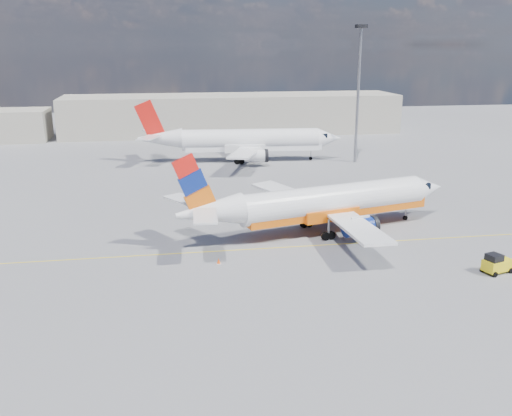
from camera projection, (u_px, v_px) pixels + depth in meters
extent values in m
plane|color=slate|center=(283.00, 259.00, 50.11)|extent=(240.00, 240.00, 0.00)
cube|color=yellow|center=(277.00, 248.00, 52.95)|extent=(70.00, 0.15, 0.01)
cube|color=#A8A291|center=(232.00, 114.00, 120.90)|extent=(70.00, 14.00, 8.00)
cylinder|color=white|center=(334.00, 200.00, 56.85)|extent=(20.10, 7.99, 3.09)
cone|color=white|center=(428.00, 188.00, 61.46)|extent=(4.29, 3.90, 3.09)
cone|color=white|center=(209.00, 212.00, 51.61)|extent=(6.89, 4.43, 2.93)
cube|color=black|center=(419.00, 185.00, 60.83)|extent=(2.02, 2.41, 0.64)
cube|color=#DD5D0D|center=(337.00, 209.00, 57.31)|extent=(19.97, 7.47, 1.09)
cube|color=white|center=(292.00, 194.00, 62.12)|extent=(7.75, 10.96, 0.73)
cube|color=white|center=(358.00, 227.00, 50.96)|extent=(3.00, 10.92, 0.73)
cylinder|color=navy|center=(317.00, 205.00, 61.07)|extent=(3.60, 2.49, 1.72)
cylinder|color=navy|center=(360.00, 227.00, 53.90)|extent=(3.60, 2.49, 1.72)
cylinder|color=black|center=(328.00, 204.00, 61.64)|extent=(0.92, 1.96, 1.91)
cylinder|color=black|center=(373.00, 225.00, 54.47)|extent=(0.92, 1.96, 1.91)
cube|color=#DD5D0D|center=(194.00, 184.00, 50.31)|extent=(4.19, 1.33, 5.66)
cube|color=white|center=(185.00, 200.00, 53.46)|extent=(4.12, 4.90, 0.16)
cube|color=white|center=(205.00, 216.00, 48.36)|extent=(2.27, 4.65, 0.16)
cylinder|color=gray|center=(406.00, 210.00, 60.98)|extent=(0.20, 0.20, 1.91)
cylinder|color=black|center=(405.00, 218.00, 61.23)|extent=(0.55, 0.34, 0.51)
cylinder|color=black|center=(306.00, 223.00, 58.84)|extent=(0.88, 0.54, 0.82)
cylinder|color=black|center=(328.00, 236.00, 55.01)|extent=(0.88, 0.54, 0.82)
cylinder|color=white|center=(250.00, 139.00, 91.34)|extent=(21.93, 4.92, 3.36)
cone|color=white|center=(329.00, 138.00, 92.49)|extent=(4.18, 3.64, 3.36)
cone|color=white|center=(160.00, 139.00, 89.96)|extent=(7.13, 3.68, 3.19)
cube|color=black|center=(321.00, 135.00, 92.22)|extent=(1.84, 2.39, 0.69)
cube|color=white|center=(253.00, 146.00, 91.70)|extent=(21.88, 4.33, 1.19)
cube|color=white|center=(238.00, 138.00, 98.07)|extent=(5.15, 12.23, 0.79)
cube|color=white|center=(244.00, 153.00, 84.83)|extent=(6.70, 12.25, 0.79)
cylinder|color=white|center=(251.00, 146.00, 96.14)|extent=(3.68, 2.13, 1.88)
cylinder|color=white|center=(256.00, 156.00, 87.63)|extent=(3.68, 2.13, 1.88)
cylinder|color=black|center=(260.00, 146.00, 96.29)|extent=(0.64, 2.11, 2.08)
cylinder|color=black|center=(266.00, 156.00, 87.78)|extent=(0.64, 2.11, 2.08)
cube|color=red|center=(150.00, 119.00, 88.99)|extent=(4.65, 0.63, 6.17)
cube|color=white|center=(152.00, 132.00, 92.67)|extent=(3.29, 5.32, 0.18)
cube|color=white|center=(149.00, 138.00, 86.62)|extent=(3.88, 5.40, 0.18)
cylinder|color=gray|center=(311.00, 153.00, 92.87)|extent=(0.19, 0.19, 2.08)
cylinder|color=black|center=(311.00, 158.00, 93.13)|extent=(0.57, 0.28, 0.55)
cylinder|color=black|center=(237.00, 156.00, 94.29)|extent=(0.91, 0.44, 0.89)
cylinder|color=black|center=(239.00, 162.00, 89.75)|extent=(0.91, 0.44, 0.89)
cylinder|color=black|center=(482.00, 269.00, 47.30)|extent=(0.49, 0.31, 0.46)
cylinder|color=black|center=(495.00, 275.00, 46.19)|extent=(0.49, 0.31, 0.46)
cylinder|color=black|center=(498.00, 266.00, 48.08)|extent=(0.49, 0.31, 0.46)
cylinder|color=black|center=(511.00, 271.00, 46.98)|extent=(0.49, 0.31, 0.46)
cube|color=yellow|center=(497.00, 265.00, 47.01)|extent=(2.65, 1.92, 0.92)
cube|color=black|center=(494.00, 257.00, 46.61)|extent=(1.37, 1.37, 0.55)
cube|color=white|center=(219.00, 264.00, 49.09)|extent=(0.37, 0.37, 0.04)
cone|color=#FB4E0A|center=(219.00, 261.00, 49.01)|extent=(0.31, 0.31, 0.48)
cylinder|color=gray|center=(358.00, 97.00, 88.73)|extent=(0.45, 0.45, 20.53)
cube|color=black|center=(361.00, 26.00, 85.81)|extent=(1.54, 1.54, 0.51)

